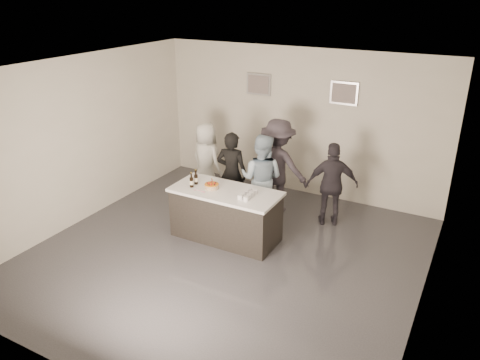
{
  "coord_description": "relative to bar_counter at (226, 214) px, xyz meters",
  "views": [
    {
      "loc": [
        3.35,
        -5.68,
        4.1
      ],
      "look_at": [
        0.0,
        0.5,
        1.15
      ],
      "focal_mm": 35.0,
      "sensor_mm": 36.0,
      "label": 1
    }
  ],
  "objects": [
    {
      "name": "floor",
      "position": [
        0.28,
        -0.51,
        -0.45
      ],
      "size": [
        6.0,
        6.0,
        0.0
      ],
      "primitive_type": "plane",
      "color": "#3D3D42",
      "rests_on": "ground"
    },
    {
      "name": "ceiling",
      "position": [
        0.28,
        -0.51,
        2.55
      ],
      "size": [
        6.0,
        6.0,
        0.0
      ],
      "primitive_type": "plane",
      "rotation": [
        3.14,
        0.0,
        0.0
      ],
      "color": "white"
    },
    {
      "name": "wall_back",
      "position": [
        0.28,
        2.49,
        1.05
      ],
      "size": [
        6.0,
        0.04,
        3.0
      ],
      "primitive_type": "cube",
      "color": "beige",
      "rests_on": "ground"
    },
    {
      "name": "wall_front",
      "position": [
        0.28,
        -3.51,
        1.05
      ],
      "size": [
        6.0,
        0.04,
        3.0
      ],
      "primitive_type": "cube",
      "color": "beige",
      "rests_on": "ground"
    },
    {
      "name": "wall_left",
      "position": [
        -2.72,
        -0.51,
        1.05
      ],
      "size": [
        0.04,
        6.0,
        3.0
      ],
      "primitive_type": "cube",
      "color": "beige",
      "rests_on": "ground"
    },
    {
      "name": "wall_right",
      "position": [
        3.28,
        -0.51,
        1.05
      ],
      "size": [
        0.04,
        6.0,
        3.0
      ],
      "primitive_type": "cube",
      "color": "beige",
      "rests_on": "ground"
    },
    {
      "name": "picture_left",
      "position": [
        -0.62,
        2.46,
        1.75
      ],
      "size": [
        0.54,
        0.04,
        0.44
      ],
      "primitive_type": "cube",
      "color": "#B2B2B7",
      "rests_on": "wall_back"
    },
    {
      "name": "picture_right",
      "position": [
        1.18,
        2.46,
        1.75
      ],
      "size": [
        0.54,
        0.04,
        0.44
      ],
      "primitive_type": "cube",
      "color": "#B2B2B7",
      "rests_on": "wall_back"
    },
    {
      "name": "bar_counter",
      "position": [
        0.0,
        0.0,
        0.0
      ],
      "size": [
        1.86,
        0.86,
        0.9
      ],
      "primitive_type": "cube",
      "color": "white",
      "rests_on": "ground"
    },
    {
      "name": "cake",
      "position": [
        -0.25,
        -0.03,
        0.49
      ],
      "size": [
        0.24,
        0.24,
        0.07
      ],
      "primitive_type": "cylinder",
      "color": "orange",
      "rests_on": "bar_counter"
    },
    {
      "name": "beer_bottle_a",
      "position": [
        -0.59,
        -0.0,
        0.58
      ],
      "size": [
        0.07,
        0.07,
        0.26
      ],
      "primitive_type": "cylinder",
      "color": "black",
      "rests_on": "bar_counter"
    },
    {
      "name": "beer_bottle_b",
      "position": [
        -0.58,
        -0.15,
        0.58
      ],
      "size": [
        0.07,
        0.07,
        0.26
      ],
      "primitive_type": "cylinder",
      "color": "black",
      "rests_on": "bar_counter"
    },
    {
      "name": "tumbler_cluster",
      "position": [
        0.44,
        -0.04,
        0.49
      ],
      "size": [
        0.19,
        0.4,
        0.08
      ],
      "primitive_type": "cube",
      "color": "orange",
      "rests_on": "bar_counter"
    },
    {
      "name": "candles",
      "position": [
        -0.34,
        -0.25,
        0.45
      ],
      "size": [
        0.24,
        0.08,
        0.01
      ],
      "primitive_type": "cube",
      "color": "pink",
      "rests_on": "bar_counter"
    },
    {
      "name": "person_main_black",
      "position": [
        -0.39,
        0.9,
        0.36
      ],
      "size": [
        0.65,
        0.49,
        1.62
      ],
      "primitive_type": "imported",
      "rotation": [
        0.0,
        0.0,
        3.32
      ],
      "color": "black",
      "rests_on": "ground"
    },
    {
      "name": "person_main_blue",
      "position": [
        0.24,
        0.9,
        0.39
      ],
      "size": [
        0.88,
        0.72,
        1.67
      ],
      "primitive_type": "imported",
      "rotation": [
        0.0,
        0.0,
        3.26
      ],
      "color": "#98B1C7",
      "rests_on": "ground"
    },
    {
      "name": "person_guest_left",
      "position": [
        -1.24,
        1.35,
        0.33
      ],
      "size": [
        0.87,
        0.7,
        1.56
      ],
      "primitive_type": "imported",
      "rotation": [
        0.0,
        0.0,
        2.85
      ],
      "color": "silver",
      "rests_on": "ground"
    },
    {
      "name": "person_guest_right",
      "position": [
        1.42,
        1.37,
        0.33
      ],
      "size": [
        0.99,
        0.71,
        1.56
      ],
      "primitive_type": "imported",
      "rotation": [
        0.0,
        0.0,
        3.54
      ],
      "color": "#2E2B33",
      "rests_on": "ground"
    },
    {
      "name": "person_guest_back",
      "position": [
        0.32,
        1.4,
        0.47
      ],
      "size": [
        1.2,
        0.71,
        1.84
      ],
      "primitive_type": "imported",
      "rotation": [
        0.0,
        0.0,
        3.16
      ],
      "color": "#363039",
      "rests_on": "ground"
    }
  ]
}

